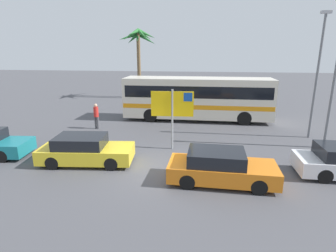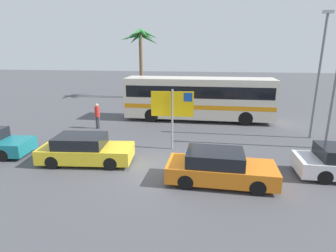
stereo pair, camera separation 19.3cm
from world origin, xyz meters
name	(u,v)px [view 1 (the left image)]	position (x,y,z in m)	size (l,w,h in m)	color
ground	(158,169)	(0.00, 0.00, 0.00)	(120.00, 120.00, 0.00)	#4C4C51
bus_front_coach	(197,97)	(1.39, 9.29, 1.78)	(10.85, 2.55, 3.17)	silver
ferry_sign	(173,106)	(0.34, 2.68, 2.33)	(2.20, 0.18, 3.20)	gray
car_yellow	(85,150)	(-3.49, 0.24, 0.64)	(4.38, 2.15, 1.32)	yellow
car_orange	(220,167)	(2.65, -0.90, 0.64)	(4.27, 1.84, 1.32)	orange
pedestrian_near_sign	(96,114)	(-5.22, 5.90, 1.01)	(0.32, 0.32, 1.72)	#4C4C51
lamp_post_left_side	(334,81)	(8.46, 3.96, 3.60)	(0.56, 0.20, 6.56)	slate
lamp_post_right_side	(318,72)	(8.29, 5.78, 3.92)	(0.56, 0.20, 7.20)	slate
palm_tree_seaside	(138,45)	(-5.45, 19.07, 5.69)	(4.03, 4.24, 7.07)	brown
palm_tree_inland	(139,41)	(-5.18, 18.34, 6.08)	(3.63, 3.79, 7.37)	brown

